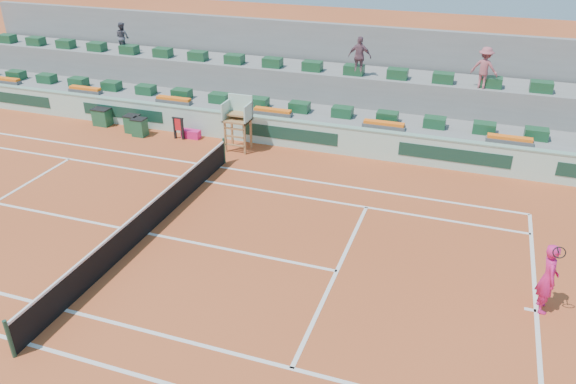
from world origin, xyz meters
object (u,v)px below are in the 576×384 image
Objects in this scene: player_bag at (191,134)px; tennis_player at (548,278)px; umpire_chair at (238,116)px; drink_cooler_a at (139,127)px.

tennis_player is at bearing -28.13° from player_bag.
umpire_chair is 14.08m from tennis_player.
drink_cooler_a is 18.50m from tennis_player.
umpire_chair reaches higher than player_bag.
umpire_chair is (2.63, -0.47, 1.35)m from player_bag.
tennis_player reaches higher than drink_cooler_a.
player_bag is at bearing 169.96° from umpire_chair.
tennis_player is (16.99, -7.29, 0.58)m from drink_cooler_a.
drink_cooler_a is at bearing 156.78° from tennis_player.
drink_cooler_a is at bearing -167.41° from player_bag.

